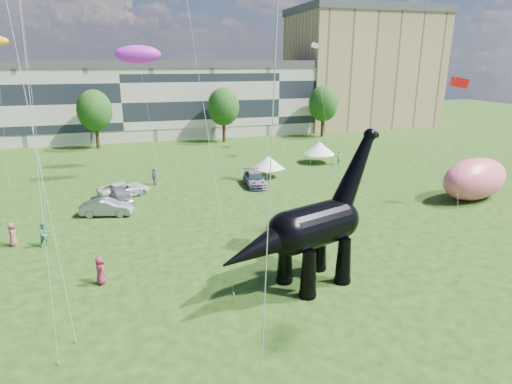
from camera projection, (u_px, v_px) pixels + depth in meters
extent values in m
plane|color=#16330C|center=(300.00, 333.00, 21.24)|extent=(220.00, 220.00, 0.00)
cube|color=beige|center=(122.00, 103.00, 74.06)|extent=(78.00, 11.00, 12.00)
cube|color=tan|center=(361.00, 71.00, 88.53)|extent=(28.00, 18.00, 22.00)
cylinder|color=#382314|center=(97.00, 138.00, 66.01)|extent=(0.56, 0.56, 3.20)
ellipsoid|color=#14380F|center=(94.00, 107.00, 64.63)|extent=(5.20, 5.20, 6.24)
cylinder|color=#382314|center=(224.00, 132.00, 71.50)|extent=(0.56, 0.56, 3.20)
ellipsoid|color=#14380F|center=(223.00, 103.00, 70.12)|extent=(5.20, 5.20, 6.24)
cylinder|color=#382314|center=(322.00, 128.00, 76.45)|extent=(0.56, 0.56, 3.20)
ellipsoid|color=#14380F|center=(323.00, 101.00, 75.07)|extent=(5.20, 5.20, 6.24)
cone|color=black|center=(308.00, 274.00, 24.17)|extent=(1.25, 1.25, 2.85)
sphere|color=black|center=(308.00, 294.00, 24.53)|extent=(1.05, 1.05, 1.05)
cone|color=black|center=(285.00, 261.00, 25.79)|extent=(1.25, 1.25, 2.85)
sphere|color=black|center=(284.00, 279.00, 26.16)|extent=(1.05, 1.05, 1.05)
cone|color=black|center=(344.00, 261.00, 25.76)|extent=(1.25, 1.25, 2.85)
sphere|color=black|center=(342.00, 279.00, 26.13)|extent=(1.05, 1.05, 1.05)
cone|color=black|center=(319.00, 249.00, 27.38)|extent=(1.25, 1.25, 2.85)
sphere|color=black|center=(318.00, 267.00, 27.75)|extent=(1.05, 1.05, 1.05)
cylinder|color=black|center=(315.00, 226.00, 25.05)|extent=(4.61, 3.73, 2.57)
sphere|color=black|center=(288.00, 233.00, 23.94)|extent=(2.57, 2.57, 2.57)
sphere|color=black|center=(339.00, 219.00, 26.17)|extent=(2.47, 2.47, 2.47)
cone|color=black|center=(355.00, 172.00, 26.01)|extent=(3.85, 2.52, 5.04)
sphere|color=black|center=(370.00, 135.00, 26.02)|extent=(0.80, 0.80, 0.80)
cylinder|color=black|center=(373.00, 135.00, 26.19)|extent=(0.77, 0.61, 0.42)
cone|color=black|center=(260.00, 247.00, 22.94)|extent=(5.41, 3.53, 2.79)
imported|color=#A2A3A7|center=(119.00, 194.00, 41.00)|extent=(3.05, 4.53, 1.43)
imported|color=gray|center=(107.00, 207.00, 37.31)|extent=(4.67, 2.52, 1.46)
imported|color=silver|center=(124.00, 189.00, 42.72)|extent=(5.52, 3.79, 1.40)
imported|color=#595960|center=(255.00, 179.00, 46.29)|extent=(2.37, 5.07, 1.43)
cube|color=white|center=(268.00, 168.00, 49.61)|extent=(3.66, 3.66, 0.11)
cone|color=white|center=(268.00, 162.00, 49.39)|extent=(4.64, 4.64, 1.41)
cylinder|color=#999999|center=(267.00, 177.00, 48.00)|extent=(0.06, 0.06, 1.03)
cylinder|color=#999999|center=(284.00, 173.00, 49.56)|extent=(0.06, 0.06, 1.03)
cylinder|color=#999999|center=(252.00, 172.00, 49.96)|extent=(0.06, 0.06, 1.03)
cylinder|color=#999999|center=(270.00, 169.00, 51.53)|extent=(0.06, 0.06, 1.03)
cube|color=white|center=(319.00, 154.00, 56.58)|extent=(3.70, 3.70, 0.13)
cone|color=white|center=(319.00, 148.00, 56.34)|extent=(4.69, 4.69, 1.59)
cylinder|color=#999999|center=(311.00, 161.00, 55.19)|extent=(0.06, 0.06, 1.16)
cylinder|color=#999999|center=(333.00, 161.00, 55.50)|extent=(0.06, 0.06, 1.16)
cylinder|color=#999999|center=(306.00, 156.00, 58.01)|extent=(0.06, 0.06, 1.16)
cylinder|color=#999999|center=(327.00, 156.00, 58.31)|extent=(0.06, 0.06, 1.16)
ellipsoid|color=#F76078|center=(475.00, 179.00, 41.42)|extent=(8.88, 5.95, 4.06)
imported|color=#348355|center=(45.00, 234.00, 31.00)|extent=(1.14, 1.11, 1.85)
imported|color=#5D3981|center=(154.00, 177.00, 46.58)|extent=(0.82, 1.15, 1.81)
imported|color=black|center=(354.00, 181.00, 45.21)|extent=(1.21, 1.54, 1.63)
imported|color=teal|center=(339.00, 158.00, 55.49)|extent=(0.81, 0.78, 1.86)
imported|color=#9C524E|center=(12.00, 234.00, 31.09)|extent=(0.69, 0.95, 1.79)
imported|color=navy|center=(289.00, 261.00, 27.06)|extent=(0.69, 0.75, 1.73)
imported|color=maroon|center=(100.00, 270.00, 25.75)|extent=(0.88, 1.02, 1.77)
cube|color=red|center=(459.00, 82.00, 27.39)|extent=(1.75, 2.05, 0.72)
cube|color=white|center=(315.00, 45.00, 58.86)|extent=(1.70, 2.15, 0.81)
ellipsoid|color=purple|center=(138.00, 54.00, 47.45)|extent=(4.66, 5.44, 1.96)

